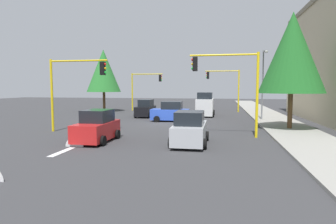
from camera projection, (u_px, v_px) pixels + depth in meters
name	position (u px, v px, depth m)	size (l,w,h in m)	color
ground_plane	(164.00, 124.00, 26.35)	(120.00, 120.00, 0.00)	#353538
sidewalk_kerb	(273.00, 119.00, 29.34)	(80.00, 4.00, 0.15)	gray
lane_arrow_near	(70.00, 149.00, 15.62)	(2.40, 1.10, 1.10)	silver
traffic_signal_near_right	(74.00, 80.00, 21.17)	(0.36, 4.59, 5.47)	yellow
traffic_signal_far_right	(145.00, 84.00, 40.76)	(0.36, 4.59, 5.39)	yellow
traffic_signal_far_left	(225.00, 82.00, 38.68)	(0.36, 4.59, 5.72)	yellow
traffic_signal_near_left	(230.00, 78.00, 19.09)	(0.36, 4.59, 5.68)	yellow
street_lamp_curbside	(263.00, 77.00, 27.85)	(2.15, 0.28, 7.00)	slate
tree_opposite_side	(104.00, 71.00, 39.61)	(4.69, 4.69, 8.60)	brown
tree_roadside_near	(292.00, 53.00, 21.97)	(4.98, 4.98, 9.14)	brown
delivery_van_white	(205.00, 105.00, 33.57)	(4.80, 2.22, 2.77)	white
car_blue	(171.00, 112.00, 28.19)	(2.04, 3.72, 1.98)	blue
car_red	(97.00, 127.00, 17.65)	(3.77, 2.04, 1.98)	red
car_black	(146.00, 109.00, 32.51)	(3.81, 1.92, 1.98)	black
car_silver	(190.00, 129.00, 16.78)	(4.15, 2.10, 1.98)	#B2B5BA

